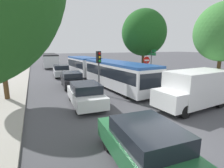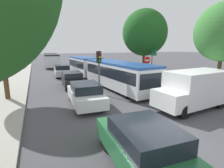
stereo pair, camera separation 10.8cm
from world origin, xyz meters
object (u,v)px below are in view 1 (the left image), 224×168
Objects in this scene: no_entry_sign at (146,67)px; city_bus_rear at (50,59)px; queued_car_white at (86,94)px; queued_car_black at (72,79)px; articulated_bus at (101,69)px; queued_car_silver at (61,71)px; tree_right_mid at (144,33)px; queued_car_green at (146,147)px; direction_sign_post at (151,58)px; tree_right_near at (223,32)px; traffic_light at (99,63)px; white_van at (195,88)px.

city_bus_rear is at bearing -162.67° from no_entry_sign.
queued_car_black is (0.26, 5.66, -0.02)m from queued_car_white.
queued_car_black is 7.16m from no_entry_sign.
articulated_bus is 6.31m from queued_car_silver.
queued_car_silver is 11.13m from tree_right_mid.
queued_car_green is at bearing -176.50° from queued_car_white.
tree_right_near reaches higher than direction_sign_post.
queued_car_white is (-0.05, 6.61, -0.00)m from queued_car_green.
queued_car_green is at bearing 51.57° from direction_sign_post.
city_bus_rear is at bearing -68.49° from direction_sign_post.
city_bus_rear is 25.45m from queued_car_white.
traffic_light is at bearing -35.30° from queued_car_white.
tree_right_near reaches higher than articulated_bus.
tree_right_mid reaches higher than queued_car_black.
queued_car_black is (-3.31, -1.17, -0.67)m from articulated_bus.
city_bus_rear reaches higher than white_van.
direction_sign_post is 3.20m from tree_right_mid.
no_entry_sign is at bearing -139.75° from queued_car_silver.
city_bus_rear is 1.70× the size of tree_right_near.
traffic_light is (-1.88, -4.70, 1.11)m from articulated_bus.
city_bus_rear is 2.55× the size of queued_car_silver.
direction_sign_post is at bearing -33.66° from queued_car_green.
tree_right_mid reaches higher than white_van.
tree_right_near is at bearing 44.87° from traffic_light.
no_entry_sign is at bearing -103.83° from white_van.
queued_car_black is 0.81× the size of white_van.
queued_car_silver is 1.29× the size of traffic_light.
city_bus_rear is at bearing 3.14° from queued_car_green.
white_van is 6.58m from no_entry_sign.
tree_right_mid is at bearing -79.80° from queued_car_black.
queued_car_black is 1.49× the size of no_entry_sign.
queued_car_silver reaches higher than queued_car_green.
queued_car_black is at bearing -5.82° from direction_sign_post.
white_van is 0.78× the size of tree_right_near.
direction_sign_post is at bearing 89.19° from tree_right_near.
queued_car_black is 0.96× the size of queued_car_silver.
direction_sign_post reaches higher than no_entry_sign.
queued_car_white is 5.67m from queued_car_black.
traffic_light is (1.67, -23.30, 1.12)m from city_bus_rear.
city_bus_rear is at bearing -174.33° from articulated_bus.
queued_car_green is 1.28× the size of traffic_light.
tree_right_near is (1.72, -5.99, 2.78)m from no_entry_sign.
queued_car_green is 1.21× the size of direction_sign_post.
no_entry_sign is at bearing -106.32° from queued_car_black.
queued_car_black is (0.22, 12.28, -0.03)m from queued_car_green.
traffic_light is 5.40m from no_entry_sign.
city_bus_rear is at bearing -83.68° from white_van.
city_bus_rear is 3.96× the size of no_entry_sign.
queued_car_green is at bearing -123.37° from tree_right_mid.
queued_car_white is 12.16m from queued_car_silver.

